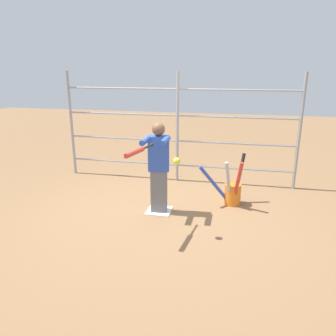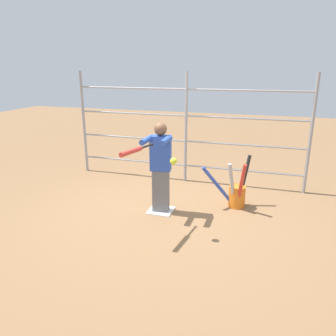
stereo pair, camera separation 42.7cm
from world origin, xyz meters
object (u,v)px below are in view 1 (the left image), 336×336
(baseball_bat_swinging, at_px, (137,151))
(bat_bucket, at_px, (232,191))
(softball_in_flight, at_px, (177,161))
(batter, at_px, (159,165))

(baseball_bat_swinging, height_order, bat_bucket, baseball_bat_swinging)
(softball_in_flight, distance_m, bat_bucket, 1.70)
(baseball_bat_swinging, distance_m, softball_in_flight, 0.55)
(batter, bearing_deg, bat_bucket, -154.09)
(batter, relative_size, baseball_bat_swinging, 1.85)
(baseball_bat_swinging, height_order, softball_in_flight, baseball_bat_swinging)
(baseball_bat_swinging, bearing_deg, softball_in_flight, -162.99)
(batter, relative_size, bat_bucket, 1.69)
(softball_in_flight, relative_size, bat_bucket, 0.11)
(batter, relative_size, softball_in_flight, 15.58)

